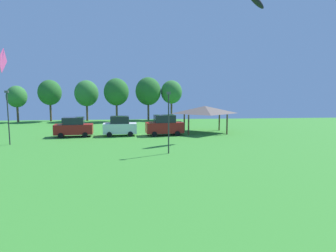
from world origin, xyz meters
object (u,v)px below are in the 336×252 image
(light_post_0, at_px, (169,119))
(light_post_1, at_px, (8,114))
(kite_flying_4, at_px, (3,61))
(park_pavilion, at_px, (205,110))
(parked_car_second_from_left, at_px, (120,126))
(parked_car_third_from_left, at_px, (165,125))
(treeline_tree_4, at_px, (148,91))
(parked_car_leftmost, at_px, (74,127))
(treeline_tree_3, at_px, (116,92))
(treeline_tree_5, at_px, (171,92))
(treeline_tree_0, at_px, (17,97))
(treeline_tree_2, at_px, (86,93))
(kite_flying_7, at_px, (256,1))
(treeline_tree_1, at_px, (50,93))

(light_post_0, bearing_deg, light_post_1, 160.48)
(kite_flying_4, height_order, park_pavilion, kite_flying_4)
(parked_car_second_from_left, relative_size, parked_car_third_from_left, 0.86)
(light_post_1, bearing_deg, treeline_tree_4, 58.07)
(parked_car_leftmost, distance_m, light_post_0, 15.32)
(light_post_0, bearing_deg, kite_flying_4, 149.43)
(parked_car_second_from_left, bearing_deg, treeline_tree_3, 92.88)
(parked_car_leftmost, bearing_deg, treeline_tree_5, 49.57)
(kite_flying_4, relative_size, park_pavilion, 0.46)
(parked_car_leftmost, relative_size, treeline_tree_0, 0.73)
(parked_car_leftmost, xyz_separation_m, treeline_tree_2, (-1.66, 18.78, 3.88))
(light_post_1, bearing_deg, light_post_0, -19.52)
(parked_car_leftmost, height_order, light_post_1, light_post_1)
(kite_flying_7, distance_m, light_post_0, 19.92)
(parked_car_second_from_left, bearing_deg, parked_car_third_from_left, -3.97)
(light_post_1, bearing_deg, treeline_tree_3, 67.19)
(light_post_1, relative_size, treeline_tree_0, 0.88)
(kite_flying_4, bearing_deg, park_pavilion, 3.80)
(treeline_tree_4, bearing_deg, light_post_1, -121.93)
(treeline_tree_2, bearing_deg, kite_flying_4, -109.23)
(parked_car_third_from_left, distance_m, light_post_1, 17.67)
(parked_car_leftmost, xyz_separation_m, light_post_1, (-5.55, -4.90, 2.06))
(kite_flying_7, xyz_separation_m, treeline_tree_0, (-35.68, 18.58, -11.88))
(treeline_tree_5, bearing_deg, kite_flying_4, -139.07)
(park_pavilion, relative_size, light_post_0, 1.16)
(parked_car_third_from_left, height_order, light_post_1, light_post_1)
(treeline_tree_0, bearing_deg, kite_flying_4, -72.36)
(treeline_tree_1, bearing_deg, parked_car_second_from_left, -53.25)
(treeline_tree_5, bearing_deg, light_post_1, -128.68)
(park_pavilion, bearing_deg, parked_car_second_from_left, -170.87)
(light_post_0, bearing_deg, treeline_tree_1, 122.76)
(parked_car_second_from_left, height_order, parked_car_third_from_left, parked_car_third_from_left)
(light_post_0, height_order, light_post_1, light_post_1)
(treeline_tree_3, bearing_deg, treeline_tree_4, 19.17)
(kite_flying_4, height_order, treeline_tree_0, kite_flying_4)
(treeline_tree_0, height_order, treeline_tree_5, treeline_tree_5)
(parked_car_second_from_left, distance_m, treeline_tree_3, 17.78)
(light_post_0, height_order, treeline_tree_5, treeline_tree_5)
(treeline_tree_3, xyz_separation_m, treeline_tree_4, (5.79, 2.01, 0.10))
(kite_flying_7, bearing_deg, treeline_tree_4, 121.35)
(parked_car_second_from_left, relative_size, treeline_tree_1, 0.56)
(parked_car_second_from_left, bearing_deg, light_post_0, -67.81)
(park_pavilion, distance_m, treeline_tree_0, 34.08)
(parked_car_leftmost, height_order, light_post_0, light_post_0)
(park_pavilion, height_order, treeline_tree_4, treeline_tree_4)
(parked_car_leftmost, bearing_deg, kite_flying_4, 172.14)
(parked_car_second_from_left, height_order, park_pavilion, park_pavilion)
(parked_car_third_from_left, relative_size, light_post_1, 0.86)
(treeline_tree_3, height_order, treeline_tree_5, treeline_tree_3)
(park_pavilion, xyz_separation_m, treeline_tree_4, (-7.19, 17.42, 2.34))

